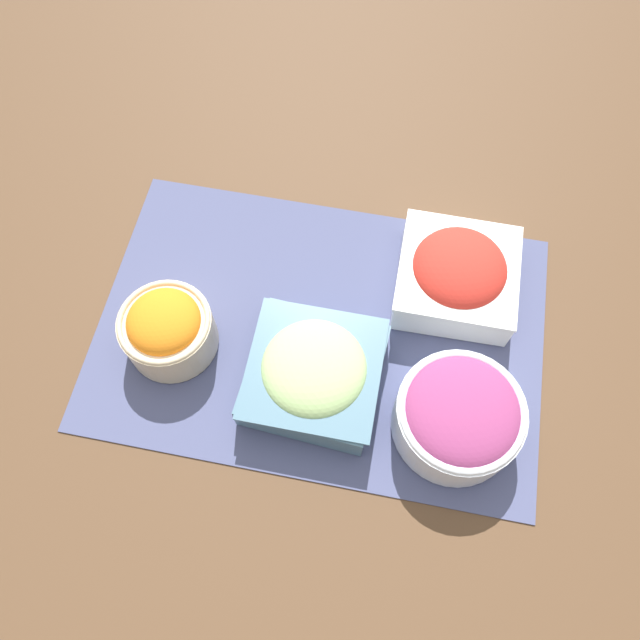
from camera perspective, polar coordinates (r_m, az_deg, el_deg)
ground_plane at (r=0.83m, az=0.00°, el=-0.99°), size 3.00×3.00×0.00m
placemat at (r=0.83m, az=0.00°, el=-0.93°), size 0.59×0.39×0.00m
onion_bowl at (r=0.76m, az=12.58°, el=-8.53°), size 0.15×0.15×0.08m
carrot_bowl at (r=0.81m, az=-13.80°, el=-0.76°), size 0.12×0.12×0.08m
cucumber_bowl at (r=0.77m, az=-0.54°, el=-4.79°), size 0.17×0.17×0.07m
tomato_bowl at (r=0.84m, az=12.41°, el=4.10°), size 0.15×0.15×0.08m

